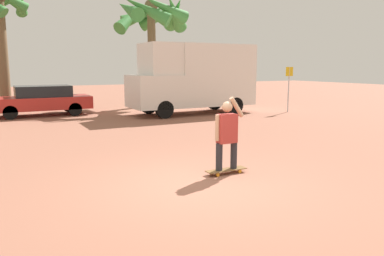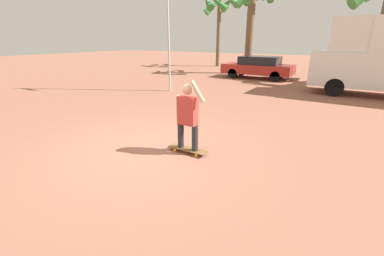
{
  "view_description": "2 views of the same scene",
  "coord_description": "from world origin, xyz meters",
  "px_view_note": "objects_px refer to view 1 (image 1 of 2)",
  "views": [
    {
      "loc": [
        -3.35,
        -6.04,
        2.24
      ],
      "look_at": [
        0.5,
        1.19,
        0.89
      ],
      "focal_mm": 35.0,
      "sensor_mm": 36.0,
      "label": 1
    },
    {
      "loc": [
        3.69,
        -4.06,
        2.41
      ],
      "look_at": [
        0.8,
        0.69,
        0.47
      ],
      "focal_mm": 24.0,
      "sensor_mm": 36.0,
      "label": 2
    }
  ],
  "objects_px": {
    "person_skateboarder": "(227,132)",
    "street_sign": "(289,83)",
    "parked_car_red": "(42,100)",
    "skateboard": "(226,170)",
    "camper_van": "(195,77)",
    "palm_tree_near_van": "(153,16)"
  },
  "relations": [
    {
      "from": "person_skateboarder",
      "to": "parked_car_red",
      "type": "xyz_separation_m",
      "value": [
        -2.26,
        11.99,
        -0.18
      ]
    },
    {
      "from": "camper_van",
      "to": "parked_car_red",
      "type": "xyz_separation_m",
      "value": [
        -6.59,
        2.61,
        -1.03
      ]
    },
    {
      "from": "parked_car_red",
      "to": "street_sign",
      "type": "distance_m",
      "value": 11.76
    },
    {
      "from": "person_skateboarder",
      "to": "street_sign",
      "type": "bearing_deg",
      "value": 41.51
    },
    {
      "from": "palm_tree_near_van",
      "to": "street_sign",
      "type": "height_order",
      "value": "palm_tree_near_van"
    },
    {
      "from": "person_skateboarder",
      "to": "parked_car_red",
      "type": "relative_size",
      "value": 0.35
    },
    {
      "from": "parked_car_red",
      "to": "street_sign",
      "type": "relative_size",
      "value": 1.95
    },
    {
      "from": "skateboard",
      "to": "street_sign",
      "type": "distance_m",
      "value": 11.62
    },
    {
      "from": "street_sign",
      "to": "parked_car_red",
      "type": "bearing_deg",
      "value": 158.31
    },
    {
      "from": "skateboard",
      "to": "person_skateboarder",
      "type": "height_order",
      "value": "person_skateboarder"
    },
    {
      "from": "person_skateboarder",
      "to": "skateboard",
      "type": "bearing_deg",
      "value": -0.0
    },
    {
      "from": "person_skateboarder",
      "to": "street_sign",
      "type": "distance_m",
      "value": 11.56
    },
    {
      "from": "person_skateboarder",
      "to": "camper_van",
      "type": "relative_size",
      "value": 0.26
    },
    {
      "from": "street_sign",
      "to": "person_skateboarder",
      "type": "bearing_deg",
      "value": -138.49
    },
    {
      "from": "parked_car_red",
      "to": "camper_van",
      "type": "bearing_deg",
      "value": -21.58
    },
    {
      "from": "skateboard",
      "to": "camper_van",
      "type": "distance_m",
      "value": 10.47
    },
    {
      "from": "parked_car_red",
      "to": "palm_tree_near_van",
      "type": "distance_m",
      "value": 7.75
    },
    {
      "from": "camper_van",
      "to": "street_sign",
      "type": "xyz_separation_m",
      "value": [
        4.32,
        -1.73,
        -0.32
      ]
    },
    {
      "from": "palm_tree_near_van",
      "to": "street_sign",
      "type": "distance_m",
      "value": 8.39
    },
    {
      "from": "parked_car_red",
      "to": "palm_tree_near_van",
      "type": "height_order",
      "value": "palm_tree_near_van"
    },
    {
      "from": "parked_car_red",
      "to": "palm_tree_near_van",
      "type": "relative_size",
      "value": 0.7
    },
    {
      "from": "street_sign",
      "to": "skateboard",
      "type": "bearing_deg",
      "value": -138.48
    }
  ]
}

